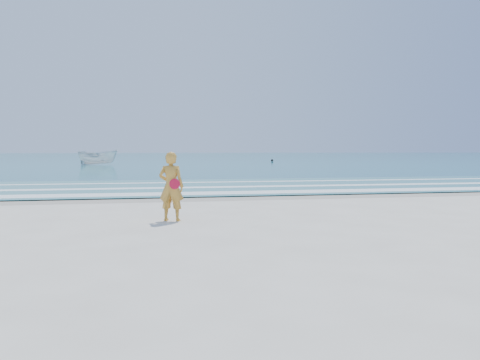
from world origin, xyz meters
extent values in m
plane|color=silver|center=(0.00, 0.00, 0.00)|extent=(400.00, 400.00, 0.00)
cube|color=#B2A893|center=(0.00, 9.00, 0.00)|extent=(400.00, 2.40, 0.00)
cube|color=#19727F|center=(0.00, 105.00, 0.02)|extent=(400.00, 190.00, 0.04)
cube|color=#59B7AD|center=(0.00, 14.00, 0.04)|extent=(400.00, 10.00, 0.01)
cube|color=white|center=(0.00, 10.30, 0.05)|extent=(400.00, 1.40, 0.01)
cube|color=white|center=(0.00, 13.20, 0.05)|extent=(400.00, 0.90, 0.01)
cube|color=white|center=(0.00, 16.50, 0.05)|extent=(400.00, 0.60, 0.01)
imported|color=silver|center=(-8.59, 46.23, 0.89)|extent=(4.63, 2.33, 1.71)
sphere|color=black|center=(14.14, 55.61, 0.22)|extent=(0.36, 0.36, 0.36)
imported|color=gold|center=(-2.07, 3.48, 0.89)|extent=(0.76, 0.62, 1.78)
cylinder|color=red|center=(-1.99, 3.30, 0.97)|extent=(0.27, 0.08, 0.27)
camera|label=1|loc=(-2.54, -8.58, 1.86)|focal=35.00mm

